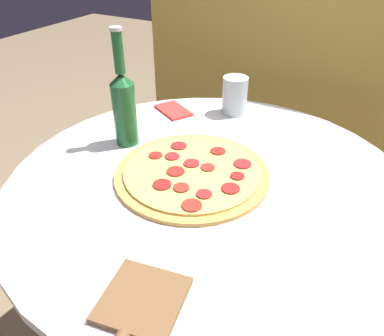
% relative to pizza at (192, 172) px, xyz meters
% --- Properties ---
extents(table, '(0.94, 0.94, 0.72)m').
position_rel_pizza_xyz_m(table, '(0.04, 0.01, -0.19)').
color(table, white).
rests_on(table, ground_plane).
extents(fence_panel, '(1.32, 0.04, 1.57)m').
position_rel_pizza_xyz_m(fence_panel, '(0.04, 0.78, 0.06)').
color(fence_panel, gold).
rests_on(fence_panel, ground_plane).
extents(pizza, '(0.36, 0.36, 0.02)m').
position_rel_pizza_xyz_m(pizza, '(0.00, 0.00, 0.00)').
color(pizza, '#C68E47').
rests_on(pizza, table).
extents(beer_bottle, '(0.06, 0.06, 0.30)m').
position_rel_pizza_xyz_m(beer_bottle, '(-0.23, 0.05, 0.10)').
color(beer_bottle, '#195628').
rests_on(beer_bottle, table).
extents(pizza_paddle, '(0.14, 0.28, 0.02)m').
position_rel_pizza_xyz_m(pizza_paddle, '(0.11, -0.38, -0.00)').
color(pizza_paddle, brown).
rests_on(pizza_paddle, table).
extents(drinking_glass, '(0.08, 0.08, 0.11)m').
position_rel_pizza_xyz_m(drinking_glass, '(-0.05, 0.36, 0.05)').
color(drinking_glass, '#ADBCC6').
rests_on(drinking_glass, table).
extents(napkin, '(0.14, 0.12, 0.01)m').
position_rel_pizza_xyz_m(napkin, '(-0.22, 0.28, -0.00)').
color(napkin, red).
rests_on(napkin, table).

